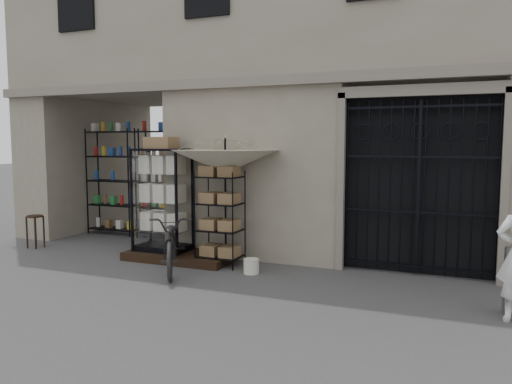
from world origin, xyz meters
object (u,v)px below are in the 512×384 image
at_px(bicycle, 173,271).
at_px(wooden_stool, 35,231).
at_px(market_umbrella, 225,155).
at_px(steel_bollard, 510,281).
at_px(white_bucket, 251,266).
at_px(display_cabinet, 162,205).
at_px(wire_rack, 220,219).

height_order(bicycle, wooden_stool, bicycle).
height_order(market_umbrella, wooden_stool, market_umbrella).
bearing_deg(steel_bollard, market_umbrella, 167.01).
distance_m(bicycle, wooden_stool, 3.71).
bearing_deg(wooden_stool, market_umbrella, 3.98).
xyz_separation_m(market_umbrella, white_bucket, (0.70, -0.47, -1.83)).
relative_size(display_cabinet, wire_rack, 1.24).
height_order(wire_rack, white_bucket, wire_rack).
bearing_deg(display_cabinet, bicycle, -29.51).
distance_m(market_umbrella, bicycle, 2.21).
relative_size(wire_rack, steel_bollard, 1.95).
xyz_separation_m(wire_rack, market_umbrella, (0.03, 0.15, 1.13)).
bearing_deg(market_umbrella, wire_rack, -102.98).
height_order(market_umbrella, white_bucket, market_umbrella).
bearing_deg(bicycle, white_bucket, -12.64).
bearing_deg(steel_bollard, white_bucket, 171.52).
bearing_deg(bicycle, market_umbrella, 26.34).
relative_size(wire_rack, bicycle, 0.89).
relative_size(wooden_stool, steel_bollard, 0.79).
bearing_deg(wooden_stool, steel_bollard, -4.87).
distance_m(display_cabinet, wire_rack, 1.25).
relative_size(display_cabinet, market_umbrella, 0.77).
distance_m(display_cabinet, white_bucket, 2.20).
bearing_deg(bicycle, wooden_stool, 141.54).
bearing_deg(steel_bollard, wooden_stool, 175.13).
height_order(wire_rack, market_umbrella, market_umbrella).
bearing_deg(market_umbrella, wooden_stool, -176.02).
distance_m(white_bucket, steel_bollard, 3.86).
relative_size(market_umbrella, steel_bollard, 3.14).
bearing_deg(steel_bollard, display_cabinet, 170.67).
bearing_deg(wire_rack, steel_bollard, -35.26).
xyz_separation_m(wire_rack, wooden_stool, (-4.20, -0.14, -0.47)).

